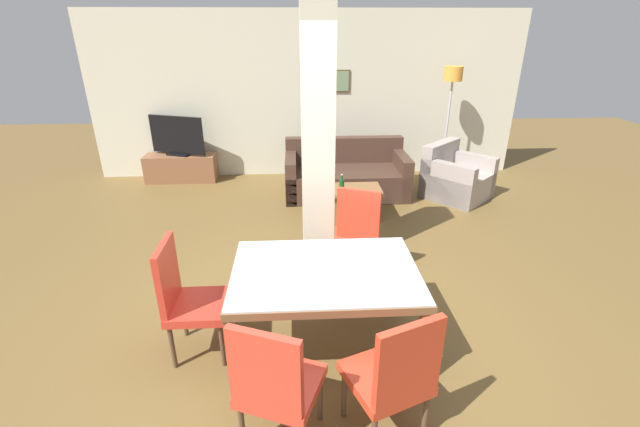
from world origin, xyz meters
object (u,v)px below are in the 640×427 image
(coffee_table, at_px, (355,204))
(sofa, at_px, (346,176))
(dining_chair_far_right, at_px, (355,237))
(floor_lamp, at_px, (452,87))
(dining_chair_near_right, at_px, (394,374))
(dining_chair_head_left, at_px, (187,296))
(dining_table, at_px, (325,286))
(bottle, at_px, (342,185))
(tv_screen, at_px, (177,136))
(armchair, at_px, (455,179))
(tv_stand, at_px, (181,168))
(dining_chair_near_left, at_px, (275,383))

(coffee_table, bearing_deg, sofa, 90.65)
(dining_chair_far_right, relative_size, floor_lamp, 0.53)
(dining_chair_far_right, relative_size, dining_chair_near_right, 1.00)
(dining_chair_head_left, bearing_deg, coffee_table, 146.47)
(sofa, distance_m, coffee_table, 0.99)
(dining_chair_far_right, xyz_separation_m, dining_chair_near_right, (0.00, -1.82, 0.00))
(dining_chair_near_right, relative_size, sofa, 0.53)
(floor_lamp, bearing_deg, dining_table, -119.42)
(bottle, bearing_deg, tv_screen, 143.72)
(tv_screen, bearing_deg, dining_chair_head_left, 123.96)
(dining_table, distance_m, coffee_table, 2.59)
(floor_lamp, bearing_deg, dining_chair_far_right, -121.58)
(armchair, relative_size, floor_lamp, 0.64)
(tv_stand, distance_m, floor_lamp, 4.66)
(dining_chair_head_left, relative_size, armchair, 0.83)
(dining_table, bearing_deg, floor_lamp, 60.58)
(dining_table, height_order, dining_chair_far_right, dining_chair_far_right)
(tv_stand, height_order, floor_lamp, floor_lamp)
(dining_chair_far_right, xyz_separation_m, coffee_table, (0.21, 1.58, -0.30))
(dining_table, relative_size, armchair, 1.22)
(dining_chair_head_left, relative_size, tv_stand, 0.85)
(armchair, distance_m, coffee_table, 1.82)
(dining_chair_far_right, height_order, dining_chair_near_left, same)
(floor_lamp, bearing_deg, tv_stand, 177.56)
(tv_stand, bearing_deg, sofa, -15.62)
(dining_chair_far_right, distance_m, coffee_table, 1.62)
(coffee_table, xyz_separation_m, bottle, (-0.20, -0.12, 0.31))
(dining_chair_head_left, bearing_deg, bottle, 148.46)
(bottle, relative_size, tv_screen, 0.27)
(coffee_table, bearing_deg, dining_chair_near_left, -105.19)
(armchair, xyz_separation_m, tv_stand, (-4.40, 0.99, -0.06))
(bottle, relative_size, tv_stand, 0.21)
(tv_stand, bearing_deg, armchair, -12.73)
(dining_table, height_order, floor_lamp, floor_lamp)
(sofa, bearing_deg, armchair, 172.15)
(coffee_table, xyz_separation_m, tv_stand, (-2.74, 1.75, -0.00))
(dining_chair_near_left, xyz_separation_m, tv_screen, (-1.81, 5.17, 0.23))
(dining_table, relative_size, dining_chair_head_left, 1.47)
(dining_chair_head_left, xyz_separation_m, tv_screen, (-1.09, 4.25, 0.23))
(dining_chair_far_right, bearing_deg, coffee_table, -76.40)
(dining_chair_near_right, distance_m, tv_stand, 5.74)
(sofa, bearing_deg, dining_chair_near_left, 78.23)
(dining_chair_near_right, xyz_separation_m, armchair, (1.87, 4.15, -0.25))
(tv_screen, bearing_deg, coffee_table, 167.10)
(coffee_table, relative_size, tv_screen, 0.76)
(dining_table, height_order, dining_chair_near_left, dining_chair_near_left)
(dining_table, bearing_deg, tv_screen, 117.07)
(armchair, relative_size, coffee_table, 1.70)
(dining_chair_near_left, bearing_deg, dining_chair_head_left, 149.34)
(dining_chair_near_left, bearing_deg, coffee_table, 95.97)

